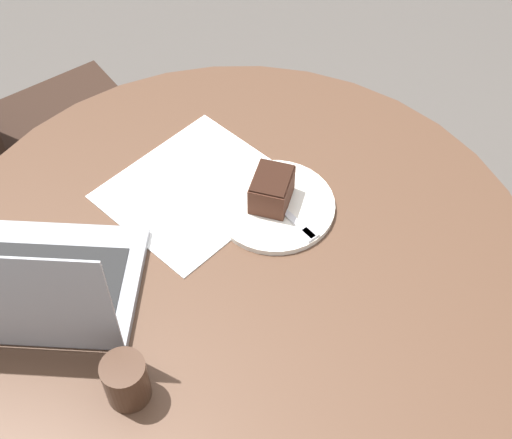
# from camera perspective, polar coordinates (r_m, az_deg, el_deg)

# --- Properties ---
(ground_plane) EXTENTS (12.00, 12.00, 0.00)m
(ground_plane) POSITION_cam_1_polar(r_m,az_deg,el_deg) (1.94, -1.08, -16.83)
(ground_plane) COLOR #4C4742
(dining_table) EXTENTS (1.10, 1.10, 0.77)m
(dining_table) POSITION_cam_1_polar(r_m,az_deg,el_deg) (1.37, -1.47, -6.50)
(dining_table) COLOR #4C3323
(dining_table) RESTS_ON ground_plane
(chair) EXTENTS (0.45, 0.45, 0.96)m
(chair) POSITION_cam_1_polar(r_m,az_deg,el_deg) (1.98, -17.40, 6.78)
(chair) COLOR black
(chair) RESTS_ON ground_plane
(paper_document) EXTENTS (0.34, 0.31, 0.00)m
(paper_document) POSITION_cam_1_polar(r_m,az_deg,el_deg) (1.38, -4.89, 2.44)
(paper_document) COLOR white
(paper_document) RESTS_ON dining_table
(plate) EXTENTS (0.23, 0.23, 0.01)m
(plate) POSITION_cam_1_polar(r_m,az_deg,el_deg) (1.34, 1.50, 1.13)
(plate) COLOR silver
(plate) RESTS_ON dining_table
(cake_slice) EXTENTS (0.11, 0.11, 0.06)m
(cake_slice) POSITION_cam_1_polar(r_m,az_deg,el_deg) (1.32, 1.26, 2.43)
(cake_slice) COLOR #472619
(cake_slice) RESTS_ON plate
(fork) EXTENTS (0.03, 0.17, 0.00)m
(fork) POSITION_cam_1_polar(r_m,az_deg,el_deg) (1.31, 2.72, 0.26)
(fork) COLOR silver
(fork) RESTS_ON plate
(coffee_glass) EXTENTS (0.07, 0.07, 0.09)m
(coffee_glass) POSITION_cam_1_polar(r_m,az_deg,el_deg) (1.11, -10.36, -12.56)
(coffee_glass) COLOR #3D2619
(coffee_glass) RESTS_ON dining_table
(laptop) EXTENTS (0.40, 0.39, 0.25)m
(laptop) POSITION_cam_1_polar(r_m,az_deg,el_deg) (1.23, -16.82, -5.15)
(laptop) COLOR gray
(laptop) RESTS_ON dining_table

